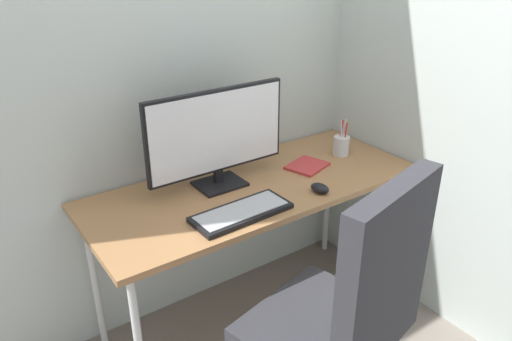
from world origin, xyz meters
TOP-DOWN VIEW (x-y plane):
  - ground_plane at (0.00, 0.00)m, footprint 8.00×8.00m
  - wall_back at (0.00, 0.34)m, footprint 3.28×0.04m
  - wall_side_right at (0.77, -0.26)m, footprint 0.04×2.41m
  - desk at (0.00, 0.00)m, footprint 1.48×0.61m
  - office_chair at (-0.11, -0.69)m, footprint 0.63×0.61m
  - monitor at (-0.13, 0.09)m, footprint 0.64×0.16m
  - keyboard at (-0.19, -0.18)m, footprint 0.40×0.17m
  - mouse at (0.18, -0.22)m, footprint 0.07×0.10m
  - pen_holder at (0.53, 0.02)m, footprint 0.08×0.08m
  - notebook at (0.30, 0.01)m, footprint 0.21×0.20m

SIDE VIEW (x-z plane):
  - ground_plane at x=0.00m, z-range 0.00..0.00m
  - office_chair at x=-0.11m, z-range 0.03..1.11m
  - desk at x=0.00m, z-range 0.32..1.05m
  - notebook at x=0.30m, z-range 0.73..0.74m
  - keyboard at x=-0.19m, z-range 0.73..0.75m
  - mouse at x=0.18m, z-range 0.73..0.77m
  - pen_holder at x=0.53m, z-range 0.69..0.87m
  - monitor at x=-0.13m, z-range 0.75..1.17m
  - wall_back at x=0.00m, z-range 0.00..2.80m
  - wall_side_right at x=0.77m, z-range 0.00..2.80m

